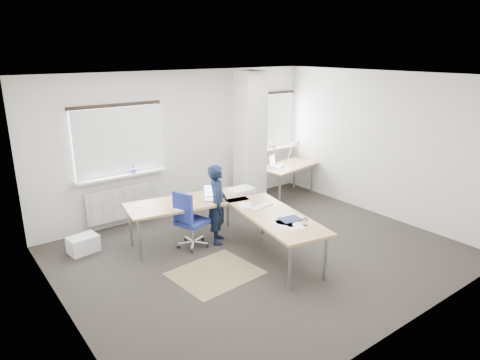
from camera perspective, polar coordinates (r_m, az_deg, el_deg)
ground at (r=7.06m, az=2.83°, el=-9.69°), size 6.00×6.00×0.00m
room_shell at (r=6.92m, az=1.80°, el=5.14°), size 6.04×5.04×2.82m
floor_mat at (r=6.48m, az=-3.32°, el=-12.28°), size 1.28×1.11×0.01m
white_crate at (r=7.48m, az=-20.17°, el=-8.03°), size 0.49×0.38×0.27m
desk_main at (r=6.93m, az=-1.11°, el=-3.94°), size 2.40×2.98×0.96m
desk_side at (r=9.49m, az=6.39°, el=1.75°), size 1.50×0.93×1.22m
task_chair at (r=7.17m, az=-6.52°, el=-6.86°), size 0.58×0.56×1.01m
person at (r=7.19m, az=-3.00°, el=-3.24°), size 0.56×0.60×1.37m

